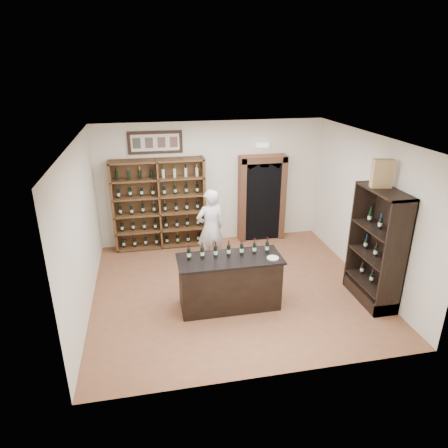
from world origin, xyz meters
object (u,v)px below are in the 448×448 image
(tasting_counter, at_px, (230,283))
(side_cabinet, at_px, (375,264))
(counter_bottle_0, at_px, (189,254))
(wine_shelf, at_px, (159,204))
(wine_crate, at_px, (382,174))
(shopkeeper, at_px, (210,228))

(tasting_counter, xyz_separation_m, side_cabinet, (2.72, -0.30, 0.26))
(counter_bottle_0, xyz_separation_m, side_cabinet, (3.44, -0.39, -0.35))
(wine_shelf, bearing_deg, tasting_counter, -69.44)
(wine_crate, bearing_deg, side_cabinet, -60.81)
(tasting_counter, height_order, counter_bottle_0, counter_bottle_0)
(shopkeeper, xyz_separation_m, wine_crate, (2.74, -1.86, 1.57))
(tasting_counter, xyz_separation_m, shopkeeper, (-0.07, 1.71, 0.39))
(wine_shelf, bearing_deg, wine_crate, -39.24)
(side_cabinet, bearing_deg, shopkeeper, 144.24)
(tasting_counter, bearing_deg, counter_bottle_0, 172.82)
(tasting_counter, distance_m, counter_bottle_0, 0.95)
(tasting_counter, height_order, wine_crate, wine_crate)
(tasting_counter, xyz_separation_m, wine_crate, (2.68, -0.15, 1.96))
(tasting_counter, bearing_deg, wine_shelf, 110.56)
(wine_shelf, relative_size, shopkeeper, 1.24)
(wine_shelf, xyz_separation_m, shopkeeper, (1.03, -1.22, -0.22))
(wine_shelf, xyz_separation_m, tasting_counter, (1.10, -2.93, -0.61))
(side_cabinet, bearing_deg, wine_crate, 107.82)
(wine_shelf, relative_size, tasting_counter, 1.17)
(wine_shelf, height_order, wine_crate, wine_crate)
(tasting_counter, relative_size, shopkeeper, 1.06)
(counter_bottle_0, relative_size, wine_crate, 0.60)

